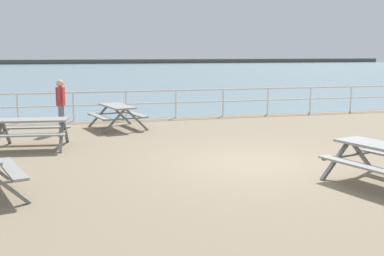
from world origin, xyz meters
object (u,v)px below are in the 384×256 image
at_px(picnic_table_far_left, 33,126).
at_px(picnic_table_seaward, 117,111).
at_px(visitor, 61,102).
at_px(picnic_table_near_left, 382,155).

distance_m(picnic_table_far_left, picnic_table_seaward, 3.63).
relative_size(picnic_table_seaward, visitor, 1.26).
distance_m(picnic_table_near_left, picnic_table_seaward, 9.02).
height_order(picnic_table_near_left, visitor, visitor).
bearing_deg(picnic_table_seaward, picnic_table_far_left, 123.51).
bearing_deg(picnic_table_far_left, picnic_table_near_left, -31.50).
bearing_deg(picnic_table_seaward, visitor, 85.89).
distance_m(picnic_table_near_left, picnic_table_far_left, 8.54).
bearing_deg(visitor, picnic_table_far_left, -95.59).
height_order(picnic_table_far_left, picnic_table_seaward, same).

